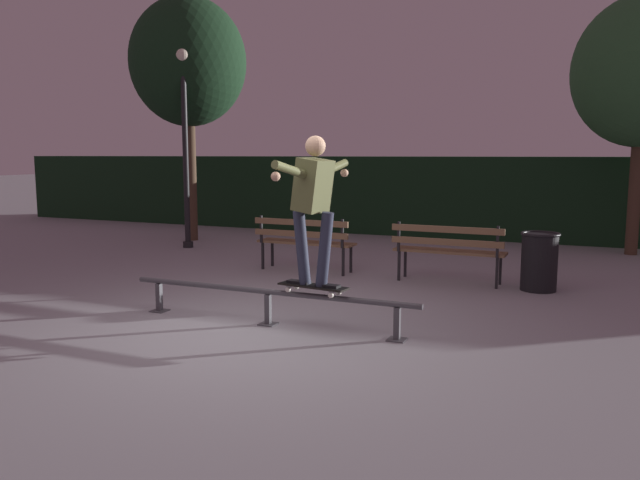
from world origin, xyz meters
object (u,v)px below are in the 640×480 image
(park_bench_left_center, at_px, (448,247))
(lamp_post_left, at_px, (185,122))
(skateboarder, at_px, (313,198))
(trash_can, at_px, (539,261))
(grind_rail, at_px, (268,298))
(skateboard, at_px, (313,287))
(tree_far_left, at_px, (188,63))
(park_bench_leftmost, at_px, (304,238))

(park_bench_left_center, xyz_separation_m, lamp_post_left, (-5.53, 1.45, 1.94))
(skateboarder, distance_m, trash_can, 3.77)
(skateboarder, height_order, park_bench_left_center, skateboarder)
(skateboarder, relative_size, trash_can, 1.95)
(grind_rail, bearing_deg, skateboard, 0.00)
(lamp_post_left, bearing_deg, park_bench_left_center, -14.70)
(grind_rail, distance_m, lamp_post_left, 6.49)
(skateboarder, relative_size, lamp_post_left, 0.40)
(park_bench_left_center, height_order, tree_far_left, tree_far_left)
(skateboard, xyz_separation_m, lamp_post_left, (-4.75, 4.43, 2.01))
(grind_rail, relative_size, park_bench_leftmost, 2.14)
(skateboarder, distance_m, park_bench_leftmost, 3.45)
(lamp_post_left, height_order, trash_can, lamp_post_left)
(tree_far_left, height_order, lamp_post_left, tree_far_left)
(grind_rail, relative_size, trash_can, 4.30)
(grind_rail, bearing_deg, park_bench_left_center, 66.04)
(park_bench_leftmost, bearing_deg, skateboard, -63.25)
(grind_rail, height_order, trash_can, trash_can)
(park_bench_leftmost, relative_size, park_bench_left_center, 1.00)
(grind_rail, relative_size, skateboard, 4.30)
(skateboard, bearing_deg, trash_can, 56.19)
(skateboard, xyz_separation_m, park_bench_leftmost, (-1.50, 2.98, 0.07))
(grind_rail, distance_m, trash_can, 3.97)
(skateboarder, relative_size, park_bench_left_center, 0.97)
(skateboard, height_order, lamp_post_left, lamp_post_left)
(skateboarder, xyz_separation_m, park_bench_left_center, (0.78, 2.98, -0.87))
(grind_rail, distance_m, park_bench_left_center, 3.27)
(skateboarder, bearing_deg, park_bench_leftmost, 116.79)
(skateboard, distance_m, lamp_post_left, 6.80)
(skateboard, distance_m, park_bench_left_center, 3.08)
(grind_rail, xyz_separation_m, park_bench_leftmost, (-0.96, 2.98, 0.24))
(park_bench_leftmost, height_order, lamp_post_left, lamp_post_left)
(tree_far_left, bearing_deg, park_bench_left_center, -21.54)
(lamp_post_left, xyz_separation_m, trash_can, (6.77, -1.41, -2.07))
(grind_rail, height_order, skateboard, skateboard)
(park_bench_left_center, height_order, lamp_post_left, lamp_post_left)
(park_bench_left_center, bearing_deg, grind_rail, -113.96)
(trash_can, bearing_deg, tree_far_left, 162.14)
(park_bench_left_center, bearing_deg, skateboard, -104.71)
(skateboard, relative_size, trash_can, 1.00)
(skateboarder, bearing_deg, tree_far_left, 134.55)
(trash_can, bearing_deg, park_bench_left_center, -178.11)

